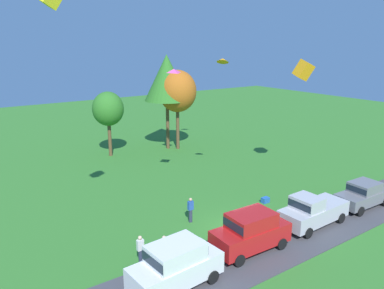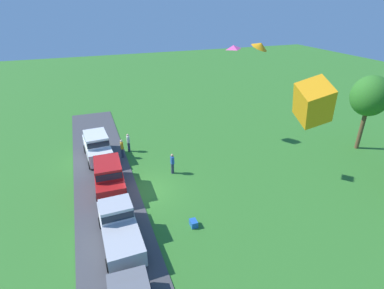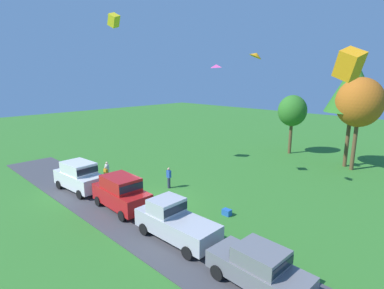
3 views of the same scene
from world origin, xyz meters
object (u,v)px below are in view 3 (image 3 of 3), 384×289
object	(u,v)px
car_suv_near_entrance	(79,175)
kite_box_high_left	(114,20)
tree_right_of_center	(292,111)
car_sedan_far_end	(259,266)
car_suv_mid_row	(121,192)
car_pickup_by_flagpole	(174,221)
kite_delta_near_flag	(256,55)
tree_left_of_center	(359,103)
kite_box_low_drifter	(349,64)
cooler_box	(227,212)
kite_diamond_trailing_tail	(216,66)
tree_far_left	(354,86)
person_on_lawn	(107,171)
person_beside_suv	(169,178)
person_watching_sky	(106,176)

from	to	relation	value
car_suv_near_entrance	kite_box_high_left	world-z (taller)	kite_box_high_left
tree_right_of_center	car_sedan_far_end	bearing A→B (deg)	-66.19
car_suv_mid_row	car_suv_near_entrance	bearing A→B (deg)	-175.54
car_pickup_by_flagpole	kite_delta_near_flag	distance (m)	12.49
tree_left_of_center	kite_box_low_drifter	world-z (taller)	kite_box_low_drifter
tree_right_of_center	cooler_box	size ratio (longest dim) A/B	12.06
kite_diamond_trailing_tail	tree_far_left	bearing A→B (deg)	61.25
person_on_lawn	kite_box_high_left	bearing A→B (deg)	130.33
car_suv_mid_row	car_pickup_by_flagpole	bearing A→B (deg)	-0.53
cooler_box	kite_diamond_trailing_tail	bearing A→B (deg)	137.12
car_suv_near_entrance	kite_diamond_trailing_tail	bearing A→B (deg)	58.02
car_suv_mid_row	person_on_lawn	bearing A→B (deg)	158.31
tree_far_left	cooler_box	world-z (taller)	tree_far_left
kite_diamond_trailing_tail	person_beside_suv	bearing A→B (deg)	-108.41
car_pickup_by_flagpole	car_sedan_far_end	size ratio (longest dim) A/B	1.13
car_suv_mid_row	tree_left_of_center	distance (m)	22.61
car_suv_near_entrance	car_sedan_far_end	xyz separation A→B (m)	(16.03, 0.17, -0.25)
kite_diamond_trailing_tail	kite_box_low_drifter	xyz separation A→B (m)	(10.75, -2.56, -0.23)
car_sedan_far_end	person_watching_sky	xyz separation A→B (m)	(-15.49, 1.82, -0.16)
car_suv_near_entrance	kite_box_low_drifter	xyz separation A→B (m)	(16.59, 6.78, 8.08)
tree_left_of_center	kite_box_low_drifter	distance (m)	14.73
tree_right_of_center	kite_diamond_trailing_tail	xyz separation A→B (m)	(-0.28, -13.28, 4.65)
tree_right_of_center	car_suv_mid_row	bearing A→B (deg)	-92.21
person_watching_sky	person_beside_suv	bearing A→B (deg)	39.93
car_sedan_far_end	kite_box_high_left	distance (m)	23.57
car_suv_mid_row	tree_left_of_center	bearing A→B (deg)	68.26
person_watching_sky	cooler_box	size ratio (longest dim) A/B	3.05
car_sedan_far_end	cooler_box	distance (m)	6.95
car_suv_near_entrance	car_pickup_by_flagpole	world-z (taller)	car_suv_near_entrance
car_suv_near_entrance	kite_diamond_trailing_tail	xyz separation A→B (m)	(5.83, 9.34, 8.31)
car_pickup_by_flagpole	tree_left_of_center	size ratio (longest dim) A/B	0.58
person_watching_sky	kite_delta_near_flag	world-z (taller)	kite_delta_near_flag
tree_left_of_center	person_on_lawn	bearing A→B (deg)	-127.49
tree_left_of_center	kite_delta_near_flag	size ratio (longest dim) A/B	9.67
car_sedan_far_end	tree_left_of_center	size ratio (longest dim) A/B	0.51
car_suv_mid_row	kite_box_high_left	world-z (taller)	kite_box_high_left
person_on_lawn	tree_right_of_center	xyz separation A→B (m)	(6.63, 19.92, 4.08)
car_suv_mid_row	tree_right_of_center	bearing A→B (deg)	87.79
person_watching_sky	kite_delta_near_flag	distance (m)	14.88
tree_left_of_center	cooler_box	xyz separation A→B (m)	(-2.59, -16.15, -6.24)
car_pickup_by_flagpole	person_beside_suv	world-z (taller)	car_pickup_by_flagpole
person_on_lawn	person_watching_sky	size ratio (longest dim) A/B	1.00
tree_far_left	tree_left_of_center	size ratio (longest dim) A/B	1.18
car_suv_near_entrance	tree_right_of_center	bearing A→B (deg)	74.87
car_suv_mid_row	cooler_box	size ratio (longest dim) A/B	8.31
kite_diamond_trailing_tail	kite_box_high_left	world-z (taller)	kite_box_high_left
car_suv_near_entrance	tree_right_of_center	world-z (taller)	tree_right_of_center
person_watching_sky	kite_diamond_trailing_tail	size ratio (longest dim) A/B	1.97
car_sedan_far_end	person_watching_sky	bearing A→B (deg)	173.31
car_sedan_far_end	kite_delta_near_flag	size ratio (longest dim) A/B	4.92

